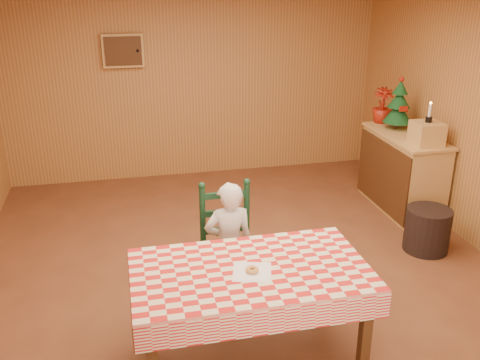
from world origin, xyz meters
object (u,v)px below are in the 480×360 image
object	(u,v)px
ladder_chair	(228,249)
christmas_tree	(399,106)
dining_table	(250,279)
crate	(427,133)
shelf_unit	(402,172)
seated_child	(229,246)
storage_bin	(427,230)

from	to	relation	value
ladder_chair	christmas_tree	size ratio (longest dim) A/B	1.74
ladder_chair	christmas_tree	xyz separation A→B (m)	(2.42, 1.71, 0.71)
dining_table	crate	xyz separation A→B (m)	(2.42, 1.84, 0.37)
shelf_unit	christmas_tree	distance (m)	0.79
seated_child	shelf_unit	bearing A→B (deg)	-147.84
seated_child	ladder_chair	bearing A→B (deg)	-90.00
shelf_unit	crate	world-z (taller)	crate
dining_table	storage_bin	xyz separation A→B (m)	(2.17, 1.22, -0.46)
dining_table	storage_bin	size ratio (longest dim) A/B	3.65
ladder_chair	storage_bin	bearing A→B (deg)	11.39
ladder_chair	crate	distance (m)	2.70
ladder_chair	christmas_tree	bearing A→B (deg)	35.23
dining_table	ladder_chair	distance (m)	0.81
christmas_tree	storage_bin	xyz separation A→B (m)	(-0.25, -1.27, -0.98)
shelf_unit	storage_bin	bearing A→B (deg)	-103.27
ladder_chair	seated_child	xyz separation A→B (m)	(0.00, -0.06, 0.06)
crate	dining_table	bearing A→B (deg)	-142.65
crate	storage_bin	size ratio (longest dim) A/B	0.66
ladder_chair	crate	bearing A→B (deg)	23.63
seated_child	dining_table	bearing A→B (deg)	90.00
seated_child	christmas_tree	world-z (taller)	christmas_tree
seated_child	crate	size ratio (longest dim) A/B	3.75
seated_child	shelf_unit	size ratio (longest dim) A/B	0.91
shelf_unit	storage_bin	distance (m)	1.08
ladder_chair	shelf_unit	bearing A→B (deg)	31.18
seated_child	christmas_tree	distance (m)	3.06
shelf_unit	crate	distance (m)	0.71
christmas_tree	storage_bin	bearing A→B (deg)	-101.10
ladder_chair	crate	world-z (taller)	crate
storage_bin	ladder_chair	bearing A→B (deg)	-168.61
dining_table	shelf_unit	bearing A→B (deg)	42.98
ladder_chair	shelf_unit	xyz separation A→B (m)	(2.41, 1.46, -0.04)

